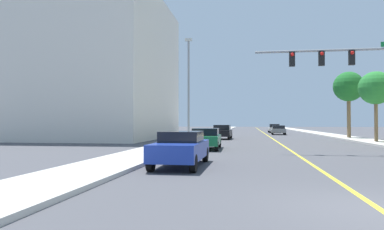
# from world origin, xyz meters

# --- Properties ---
(ground) EXTENTS (192.00, 192.00, 0.00)m
(ground) POSITION_xyz_m (0.00, 42.00, 0.00)
(ground) COLOR #47474C
(sidewalk_left) EXTENTS (2.72, 168.00, 0.15)m
(sidewalk_left) POSITION_xyz_m (-8.10, 42.00, 0.07)
(sidewalk_left) COLOR beige
(sidewalk_left) RESTS_ON ground
(sidewalk_right) EXTENTS (2.72, 168.00, 0.15)m
(sidewalk_right) POSITION_xyz_m (8.10, 42.00, 0.07)
(sidewalk_right) COLOR beige
(sidewalk_right) RESTS_ON ground
(lane_marking_center) EXTENTS (0.16, 144.00, 0.01)m
(lane_marking_center) POSITION_xyz_m (0.00, 42.00, 0.00)
(lane_marking_center) COLOR yellow
(lane_marking_center) RESTS_ON ground
(building_left_near) EXTENTS (15.88, 19.67, 15.35)m
(building_left_near) POSITION_xyz_m (-19.83, 30.62, 7.68)
(building_left_near) COLOR silver
(building_left_near) RESTS_ON ground
(traffic_signal_mast) EXTENTS (9.42, 0.36, 6.14)m
(traffic_signal_mast) POSITION_xyz_m (3.95, 13.69, 4.73)
(traffic_signal_mast) COLOR gray
(traffic_signal_mast) RESTS_ON sidewalk_right
(street_lamp) EXTENTS (0.56, 0.28, 8.24)m
(street_lamp) POSITION_xyz_m (-7.23, 20.35, 4.70)
(street_lamp) COLOR gray
(street_lamp) RESTS_ON sidewalk_left
(palm_mid) EXTENTS (2.81, 2.81, 5.94)m
(palm_mid) POSITION_xyz_m (8.12, 24.92, 4.63)
(palm_mid) COLOR brown
(palm_mid) RESTS_ON sidewalk_right
(palm_far) EXTENTS (3.17, 3.17, 7.01)m
(palm_far) POSITION_xyz_m (8.02, 32.86, 5.50)
(palm_far) COLOR brown
(palm_far) RESTS_ON sidewalk_right
(car_gray) EXTENTS (2.07, 4.59, 1.31)m
(car_gray) POSITION_xyz_m (1.70, 45.08, 0.70)
(car_gray) COLOR slate
(car_gray) RESTS_ON ground
(car_black) EXTENTS (1.98, 4.05, 1.48)m
(car_black) POSITION_xyz_m (-5.28, 30.06, 0.76)
(car_black) COLOR black
(car_black) RESTS_ON ground
(car_silver) EXTENTS (1.84, 4.10, 1.47)m
(car_silver) POSITION_xyz_m (1.72, 53.95, 0.75)
(car_silver) COLOR #BCBCC1
(car_silver) RESTS_ON ground
(car_green) EXTENTS (1.96, 4.47, 1.36)m
(car_green) POSITION_xyz_m (-5.36, 15.81, 0.72)
(car_green) COLOR #196638
(car_green) RESTS_ON ground
(car_blue) EXTENTS (1.78, 4.59, 1.39)m
(car_blue) POSITION_xyz_m (-5.28, 6.57, 0.73)
(car_blue) COLOR #1E389E
(car_blue) RESTS_ON ground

